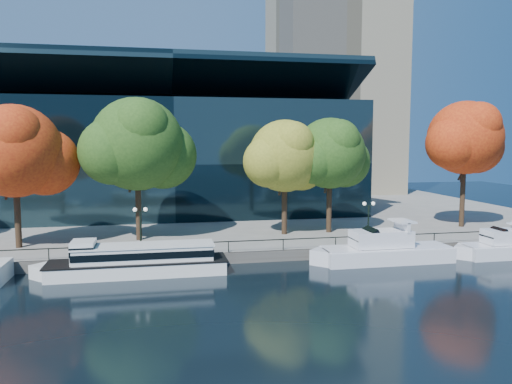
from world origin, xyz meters
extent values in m
plane|color=black|center=(0.00, 0.00, 0.00)|extent=(160.00, 160.00, 0.00)
cube|color=slate|center=(0.00, 36.50, 0.50)|extent=(90.00, 67.00, 1.00)
cube|color=#47443F|center=(0.00, 3.05, 0.50)|extent=(90.00, 0.25, 1.00)
cube|color=black|center=(0.00, 3.25, 1.95)|extent=(88.20, 0.08, 0.08)
cube|color=black|center=(0.00, 3.25, 1.45)|extent=(0.07, 0.07, 0.90)
cube|color=black|center=(-4.00, 32.00, 8.00)|extent=(50.00, 24.00, 16.00)
cube|color=black|center=(-4.00, 28.00, 17.50)|extent=(50.00, 17.14, 7.86)
cube|color=gray|center=(28.00, 55.00, 32.50)|extent=(22.00, 22.00, 65.00)
cube|color=white|center=(-7.72, 0.93, 0.55)|extent=(14.02, 3.41, 1.10)
cube|color=black|center=(-7.72, 0.93, 1.12)|extent=(14.30, 3.47, 0.12)
cube|color=white|center=(-14.73, 0.93, 0.55)|extent=(2.82, 2.82, 1.10)
cube|color=white|center=(-7.22, 0.93, 1.75)|extent=(10.94, 2.79, 1.20)
cube|color=black|center=(-7.22, 0.93, 1.80)|extent=(11.08, 2.86, 0.55)
cube|color=white|center=(-7.22, 0.93, 2.40)|extent=(11.22, 2.93, 0.10)
cube|color=white|center=(-11.92, 0.93, 2.05)|extent=(1.80, 2.38, 1.80)
cube|color=black|center=(-11.92, 0.93, 2.25)|extent=(1.85, 2.45, 0.70)
cube|color=white|center=(13.98, 0.93, 0.67)|extent=(11.71, 3.34, 1.34)
cube|color=white|center=(8.12, 0.93, 0.67)|extent=(2.56, 2.56, 1.34)
cube|color=white|center=(13.98, 0.93, 1.36)|extent=(11.47, 3.28, 0.09)
cube|color=white|center=(13.39, 0.93, 2.17)|extent=(5.27, 2.51, 1.45)
cube|color=black|center=(11.87, 0.93, 2.29)|extent=(2.31, 2.41, 1.83)
cube|color=white|center=(15.38, 0.93, 3.23)|extent=(0.28, 2.61, 0.89)
cube|color=white|center=(15.38, 0.93, 3.68)|extent=(1.56, 2.61, 0.17)
cube|color=white|center=(26.17, 0.54, 0.60)|extent=(9.07, 2.82, 1.21)
cube|color=white|center=(21.63, 0.54, 0.60)|extent=(2.22, 2.22, 1.21)
cube|color=white|center=(26.17, 0.54, 1.23)|extent=(8.89, 2.76, 0.08)
cube|color=white|center=(25.71, 0.54, 1.96)|extent=(4.08, 2.12, 1.31)
cube|color=black|center=(24.53, 0.54, 2.07)|extent=(1.84, 2.03, 1.52)
cylinder|color=black|center=(-18.74, 8.97, 4.56)|extent=(0.56, 0.56, 7.13)
cylinder|color=black|center=(-18.24, 9.17, 7.36)|extent=(1.15, 1.73, 3.57)
cylinder|color=black|center=(-19.14, 8.67, 7.11)|extent=(1.06, 1.19, 3.19)
sphere|color=#A01E0C|center=(-18.74, 8.97, 9.91)|extent=(8.47, 8.47, 8.47)
sphere|color=#A01E0C|center=(-16.41, 10.24, 8.85)|extent=(6.35, 6.35, 6.35)
sphere|color=#A01E0C|center=(-18.32, 7.28, 11.39)|extent=(5.08, 5.08, 5.08)
cylinder|color=black|center=(-7.95, 10.56, 4.80)|extent=(0.56, 0.56, 7.60)
cylinder|color=black|center=(-7.45, 10.76, 7.79)|extent=(1.20, 1.82, 3.80)
cylinder|color=black|center=(-8.35, 10.26, 7.52)|extent=(1.10, 1.25, 3.40)
sphere|color=#234716|center=(-7.95, 10.56, 10.50)|extent=(9.14, 9.14, 9.14)
sphere|color=#234716|center=(-5.44, 11.93, 9.36)|extent=(6.85, 6.85, 6.85)
sphere|color=#234716|center=(-10.24, 9.64, 9.82)|extent=(6.39, 6.39, 6.39)
sphere|color=#234716|center=(-7.50, 8.73, 12.10)|extent=(5.48, 5.48, 5.48)
cylinder|color=black|center=(7.04, 10.75, 4.30)|extent=(0.56, 0.56, 6.61)
cylinder|color=black|center=(7.54, 10.95, 6.90)|extent=(1.09, 1.63, 3.32)
cylinder|color=black|center=(6.64, 10.45, 6.66)|extent=(1.00, 1.13, 2.96)
sphere|color=olive|center=(7.04, 10.75, 9.26)|extent=(7.55, 7.55, 7.55)
sphere|color=olive|center=(9.11, 11.89, 8.31)|extent=(5.66, 5.66, 5.66)
sphere|color=olive|center=(5.15, 10.00, 8.69)|extent=(5.29, 5.29, 5.29)
sphere|color=olive|center=(7.41, 9.24, 10.58)|extent=(4.53, 4.53, 4.53)
cylinder|color=black|center=(12.03, 10.87, 4.40)|extent=(0.56, 0.56, 6.80)
cylinder|color=black|center=(12.53, 11.07, 7.07)|extent=(1.11, 1.67, 3.41)
cylinder|color=black|center=(11.63, 10.57, 6.83)|extent=(1.02, 1.15, 3.05)
sphere|color=#234716|center=(12.03, 10.87, 9.50)|extent=(7.55, 7.55, 7.55)
sphere|color=#234716|center=(14.11, 12.00, 8.56)|extent=(5.66, 5.66, 5.66)
sphere|color=#234716|center=(10.15, 10.12, 8.93)|extent=(5.29, 5.29, 5.29)
sphere|color=#234716|center=(12.41, 9.36, 10.82)|extent=(4.53, 4.53, 4.53)
cylinder|color=black|center=(28.25, 11.29, 5.07)|extent=(0.56, 0.56, 8.14)
cylinder|color=black|center=(28.75, 11.49, 8.27)|extent=(1.26, 1.93, 4.06)
cylinder|color=black|center=(27.85, 10.99, 7.98)|extent=(1.16, 1.32, 3.63)
sphere|color=#A01E0C|center=(28.25, 11.29, 11.18)|extent=(8.30, 8.30, 8.30)
sphere|color=#A01E0C|center=(30.53, 12.53, 10.14)|extent=(6.23, 6.23, 6.23)
sphere|color=#A01E0C|center=(26.17, 10.46, 10.55)|extent=(5.81, 5.81, 5.81)
sphere|color=#A01E0C|center=(28.66, 9.63, 12.63)|extent=(4.98, 4.98, 4.98)
cylinder|color=black|center=(-7.59, 4.50, 2.80)|extent=(0.14, 0.14, 3.60)
cube|color=black|center=(-7.59, 4.50, 4.65)|extent=(0.90, 0.06, 0.06)
sphere|color=white|center=(-8.04, 4.50, 4.85)|extent=(0.36, 0.36, 0.36)
sphere|color=white|center=(-7.14, 4.50, 4.85)|extent=(0.36, 0.36, 0.36)
cylinder|color=black|center=(13.75, 4.50, 2.80)|extent=(0.14, 0.14, 3.60)
cube|color=black|center=(13.75, 4.50, 4.65)|extent=(0.90, 0.06, 0.06)
sphere|color=white|center=(13.30, 4.50, 4.85)|extent=(0.36, 0.36, 0.36)
sphere|color=white|center=(14.20, 4.50, 4.85)|extent=(0.36, 0.36, 0.36)
camera|label=1|loc=(-6.07, -39.78, 10.80)|focal=35.00mm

